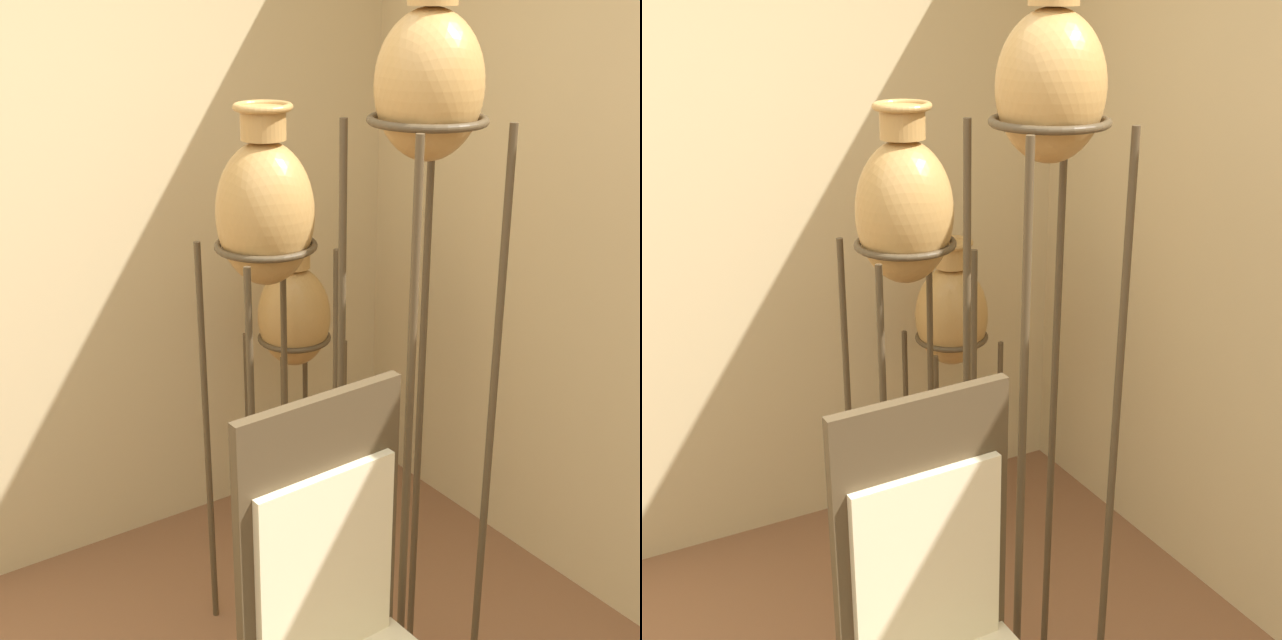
{
  "view_description": "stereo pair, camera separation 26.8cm",
  "coord_description": "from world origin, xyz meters",
  "views": [
    {
      "loc": [
        -0.31,
        -0.94,
        2.01
      ],
      "look_at": [
        1.1,
        1.13,
        1.05
      ],
      "focal_mm": 50.0,
      "sensor_mm": 36.0,
      "label": 1
    },
    {
      "loc": [
        -0.08,
        -1.08,
        2.01
      ],
      "look_at": [
        1.1,
        1.13,
        1.05
      ],
      "focal_mm": 50.0,
      "sensor_mm": 36.0,
      "label": 2
    }
  ],
  "objects": [
    {
      "name": "vase_stand_short",
      "position": [
        1.31,
        1.62,
        0.86
      ],
      "size": [
        0.28,
        0.28,
        1.15
      ],
      "color": "#473823",
      "rests_on": "ground_plane"
    },
    {
      "name": "vase_stand_medium",
      "position": [
        0.92,
        1.15,
        1.37
      ],
      "size": [
        0.31,
        0.31,
        1.7
      ],
      "color": "#473823",
      "rests_on": "ground_plane"
    },
    {
      "name": "vase_stand_tall",
      "position": [
        1.06,
        0.63,
        1.7
      ],
      "size": [
        0.3,
        0.3,
        2.03
      ],
      "color": "#473823",
      "rests_on": "ground_plane"
    },
    {
      "name": "chair",
      "position": [
        0.64,
        0.35,
        0.64
      ],
      "size": [
        0.47,
        0.46,
        1.19
      ],
      "rotation": [
        0.0,
        0.0,
        0.03
      ],
      "color": "#473823",
      "rests_on": "ground_plane"
    }
  ]
}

